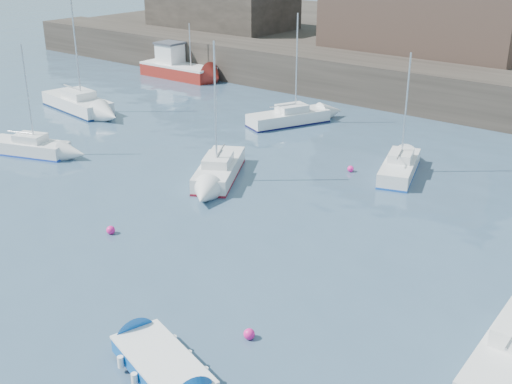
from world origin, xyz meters
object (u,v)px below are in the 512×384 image
Objects in this scene: sailboat_b at (219,169)px; buoy_far at (350,172)px; sailboat_e at (78,103)px; sailboat_h at (289,117)px; blue_dinghy at (162,367)px; sailboat_f at (399,167)px; buoy_mid at (249,338)px; buoy_near at (111,234)px; fishing_boat at (178,67)px; sailboat_a at (28,147)px.

buoy_far is (5.00, 5.03, -0.47)m from sailboat_b.
sailboat_e reaches higher than sailboat_h.
blue_dinghy is 0.63× the size of sailboat_f.
sailboat_b is 1.12× the size of sailboat_f.
sailboat_b is at bearing 135.03° from buoy_mid.
blue_dinghy reaches higher than buoy_near.
sailboat_b is 19.42× the size of buoy_mid.
fishing_boat is at bearing 159.12° from sailboat_f.
sailboat_e reaches higher than buoy_mid.
blue_dinghy is 3.19m from buoy_mid.
buoy_near is (17.59, -11.74, -0.56)m from sailboat_e.
blue_dinghy reaches higher than buoy_far.
sailboat_f is 16.95× the size of buoy_near.
blue_dinghy is 10.91× the size of buoy_mid.
sailboat_f is (-2.17, 19.47, 0.05)m from blue_dinghy.
sailboat_e is at bearing 125.99° from sailboat_a.
fishing_boat is 1.00× the size of sailboat_h.
sailboat_h is 19.45× the size of buoy_mid.
blue_dinghy is 0.63× the size of sailboat_a.
buoy_far is at bearing 71.95° from buoy_near.
sailboat_f reaches higher than buoy_mid.
sailboat_a is at bearing -68.66° from fishing_boat.
buoy_near is (0.77, -7.94, -0.47)m from sailboat_b.
blue_dinghy is 19.60m from sailboat_f.
blue_dinghy is 0.56× the size of sailboat_h.
sailboat_e is (-16.82, 3.80, 0.09)m from sailboat_b.
fishing_boat is 1.13× the size of sailboat_a.
sailboat_f is 18.34× the size of buoy_far.
buoy_near is at bearing -78.65° from sailboat_h.
buoy_mid is (27.03, -13.99, -0.56)m from sailboat_e.
blue_dinghy is 0.56× the size of fishing_boat.
sailboat_b reaches higher than sailboat_f.
blue_dinghy is 18.84m from buoy_far.
sailboat_a is 9.65m from sailboat_e.
sailboat_b reaches higher than sailboat_a.
sailboat_a is at bearing 161.74° from buoy_near.
blue_dinghy is 22.59m from sailboat_a.
buoy_mid is (29.28, -26.45, -0.92)m from fishing_boat.
fishing_boat is 0.85× the size of sailboat_e.
buoy_mid is 1.06× the size of buoy_far.
sailboat_e is (2.25, -12.45, -0.36)m from fishing_boat.
sailboat_a is at bearing 163.84° from buoy_mid.
sailboat_a is 16.57m from sailboat_h.
sailboat_b is 17.25m from sailboat_e.
sailboat_h reaches higher than blue_dinghy.
sailboat_b is at bearing 95.54° from buoy_near.
sailboat_b is at bearing -12.71° from sailboat_e.
sailboat_f reaches higher than fishing_boat.
buoy_mid is at bearing -13.43° from buoy_near.
sailboat_a reaches higher than buoy_mid.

